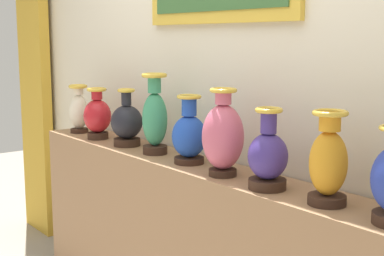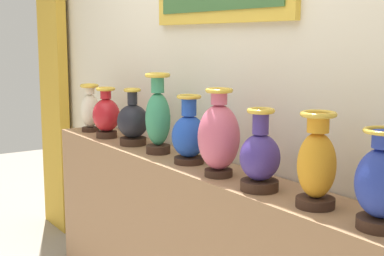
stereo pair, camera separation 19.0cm
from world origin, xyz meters
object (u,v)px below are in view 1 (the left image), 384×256
Objects in this scene: vase_crimson at (97,116)px; vase_indigo at (268,157)px; vase_amber at (328,162)px; vase_onyx at (127,123)px; vase_ivory at (79,110)px; vase_sapphire at (189,135)px; vase_rose at (223,136)px; vase_jade at (155,118)px.

vase_indigo reaches higher than vase_crimson.
vase_amber reaches higher than vase_indigo.
vase_crimson is 0.95× the size of vase_onyx.
vase_ivory is 1.73m from vase_indigo.
vase_ivory is 1.15m from vase_sapphire.
vase_amber is (2.02, -0.00, 0.01)m from vase_ivory.
vase_sapphire is at bearing 0.78° from vase_ivory.
vase_rose is (0.87, -0.03, 0.05)m from vase_onyx.
vase_jade is 1.16m from vase_amber.
vase_ivory is at bearing 179.93° from vase_amber.
vase_indigo is (0.87, -0.03, -0.06)m from vase_jade.
vase_amber reaches higher than vase_ivory.
vase_jade is 1.27× the size of vase_sapphire.
vase_crimson is 0.93× the size of vase_indigo.
vase_rose is at bearing -3.10° from vase_jade.
vase_rose is 0.28m from vase_indigo.
vase_onyx is 1.44m from vase_amber.
vase_ivory is 0.73× the size of vase_jade.
vase_amber is (1.74, 0.01, 0.02)m from vase_crimson.
vase_onyx is at bearing 4.74° from vase_crimson.
vase_rose is 1.17× the size of vase_indigo.
vase_jade is 1.09× the size of vase_rose.
vase_amber is at bearing -1.19° from vase_sapphire.
vase_ivory is at bearing -178.88° from vase_onyx.
vase_jade reaches higher than vase_crimson.
vase_crimson is 1.17m from vase_rose.
vase_ivory is 1.45m from vase_rose.
vase_jade is at bearing 2.49° from vase_crimson.
vase_sapphire is at bearing 176.33° from vase_indigo.
vase_crimson is 0.59m from vase_jade.
vase_onyx is at bearing 179.46° from vase_amber.
vase_rose is at bearing -6.85° from vase_sapphire.
vase_ivory is 0.89× the size of vase_amber.
vase_amber reaches higher than vase_crimson.
vase_onyx is (0.30, 0.02, -0.01)m from vase_crimson.
vase_onyx is 0.97× the size of vase_sapphire.
vase_onyx is 0.83× the size of vase_rose.
vase_amber is (0.87, -0.02, 0.02)m from vase_sapphire.
vase_ivory is 0.28m from vase_crimson.
vase_crimson is at bearing 179.70° from vase_indigo.
vase_rose is (1.17, -0.01, 0.04)m from vase_crimson.
vase_onyx is at bearing 1.12° from vase_ivory.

